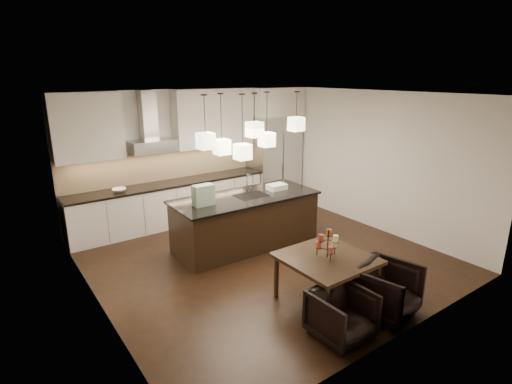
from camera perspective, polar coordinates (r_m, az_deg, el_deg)
floor at (r=7.14m, az=0.94°, el=-9.33°), size 5.50×5.50×0.02m
ceiling at (r=6.43m, az=1.07°, el=13.90°), size 5.50×5.50×0.02m
wall_back at (r=8.96m, az=-9.60°, el=5.35°), size 5.50×0.02×2.80m
wall_front at (r=4.83m, az=20.96°, el=-5.34°), size 5.50×0.02×2.80m
wall_left at (r=5.54m, az=-22.65°, el=-2.75°), size 0.02×5.50×2.80m
wall_right at (r=8.54m, az=16.12°, el=4.38°), size 0.02×5.50×2.80m
refrigerator at (r=9.80m, az=2.60°, el=4.59°), size 1.20×0.72×2.15m
fridge_panel at (r=9.61m, az=2.71°, el=12.78°), size 1.26×0.72×0.65m
lower_cabinets at (r=8.66m, az=-12.03°, el=-1.75°), size 4.21×0.62×0.88m
countertop at (r=8.53m, az=-12.22°, el=1.18°), size 4.21×0.66×0.04m
backsplash at (r=8.72m, az=-13.15°, el=3.73°), size 4.21×0.02×0.63m
upper_cab_left at (r=7.97m, az=-23.06°, el=8.55°), size 1.25×0.35×1.25m
upper_cab_right at (r=8.93m, az=-6.06°, el=10.49°), size 1.85×0.35×1.25m
hood_canopy at (r=8.29m, az=-14.61°, el=6.40°), size 0.90×0.52×0.24m
hood_chimney at (r=8.31m, az=-15.19°, el=10.57°), size 0.30×0.28×0.96m
fruit_bowl at (r=8.13m, az=-18.97°, el=0.26°), size 0.33×0.33×0.06m
island_body at (r=7.44m, az=-1.49°, el=-4.28°), size 2.64×1.10×0.92m
island_top at (r=7.28m, az=-1.52°, el=-0.74°), size 2.72×1.18×0.04m
faucet at (r=7.36m, az=-1.29°, el=1.23°), size 0.11×0.25×0.40m
tote_bag at (r=6.78m, az=-7.54°, el=-0.45°), size 0.36×0.20×0.36m
food_container at (r=7.68m, az=2.99°, el=0.74°), size 0.36×0.26×0.10m
dining_table at (r=5.80m, az=9.95°, el=-12.17°), size 1.15×1.15×0.69m
candelabra at (r=5.56m, az=10.23°, el=-7.24°), size 0.33×0.33×0.40m
candle_a at (r=5.66m, az=11.13°, el=-7.26°), size 0.07×0.07×0.09m
candle_b at (r=5.61m, az=8.94°, el=-7.41°), size 0.07×0.07×0.09m
candle_c at (r=5.47m, az=10.56°, el=-8.14°), size 0.07×0.07×0.09m
candle_d at (r=5.64m, az=10.41°, el=-5.71°), size 0.07×0.07×0.09m
candle_e at (r=5.45m, az=9.26°, el=-6.45°), size 0.07×0.07×0.09m
candle_f at (r=5.46m, az=11.32°, el=-6.54°), size 0.07×0.07×0.09m
armchair_left at (r=5.15m, az=12.14°, el=-16.75°), size 0.67×0.69×0.62m
armchair_right at (r=5.71m, az=18.07°, el=-13.20°), size 0.91×0.92×0.71m
pendant_a at (r=6.51m, az=-7.22°, el=7.24°), size 0.24×0.24×0.26m
pendant_b at (r=6.95m, az=-4.91°, el=6.44°), size 0.24×0.24×0.26m
pendant_c at (r=7.00m, az=-0.22°, el=8.92°), size 0.24×0.24×0.26m
pendant_d at (r=7.44m, az=1.54°, el=7.50°), size 0.24×0.24×0.26m
pendant_e at (r=7.62m, az=5.76°, el=9.64°), size 0.24×0.24×0.26m
pendant_f at (r=6.72m, az=-1.94°, el=5.76°), size 0.24×0.24×0.26m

